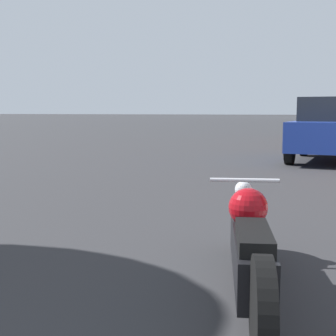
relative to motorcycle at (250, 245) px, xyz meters
name	(u,v)px	position (x,y,z in m)	size (l,w,h in m)	color
motorcycle	(250,245)	(0.00, 0.00, 0.00)	(0.94, 2.51, 0.76)	black
parked_car_blue	(331,129)	(0.05, 10.11, 0.49)	(2.06, 4.24, 1.72)	#1E3899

